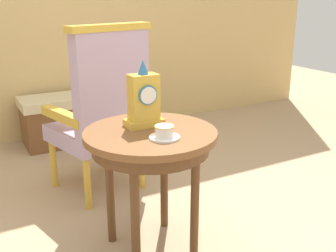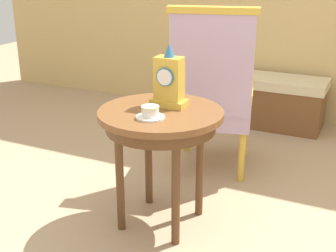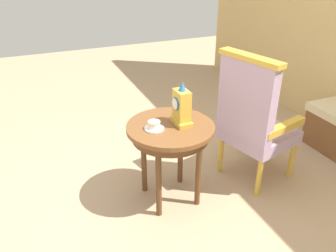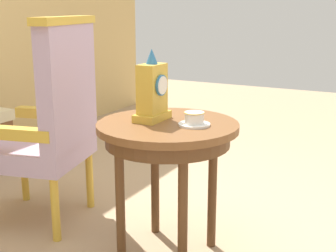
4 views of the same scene
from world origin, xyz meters
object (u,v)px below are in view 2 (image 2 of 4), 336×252
Objects in this scene: side_table at (161,125)px; mantel_clock at (169,82)px; teacup_left at (150,113)px; armchair at (212,90)px; window_bench at (268,101)px.

mantel_clock is at bearing 84.80° from side_table.
mantel_clock is (0.01, 0.09, 0.22)m from side_table.
teacup_left is 0.43× the size of mantel_clock.
teacup_left is (0.01, -0.13, 0.11)m from side_table.
teacup_left is at bearing -86.50° from side_table.
armchair is at bearing 89.36° from teacup_left.
teacup_left is 0.15× the size of window_bench.
side_table is 4.58× the size of teacup_left.
side_table is at bearing -94.45° from window_bench.
teacup_left is 2.04m from window_bench.
mantel_clock is at bearing -94.42° from window_bench.
side_table reaches higher than window_bench.
mantel_clock is at bearing 90.10° from teacup_left.
armchair reaches higher than teacup_left.
armchair is at bearing 88.61° from side_table.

